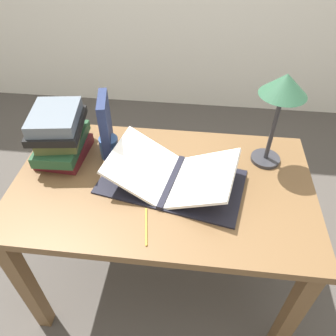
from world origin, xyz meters
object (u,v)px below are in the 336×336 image
object	(u,v)px
coffee_mug	(109,148)
pencil	(146,226)
reading_lamp	(283,93)
open_book	(172,176)
book_stack_tall	(60,135)
book_standing_upright	(106,127)

from	to	relation	value
coffee_mug	pencil	size ratio (longest dim) A/B	0.66
reading_lamp	pencil	bearing A→B (deg)	-137.81
reading_lamp	coffee_mug	bearing A→B (deg)	-175.63
open_book	book_stack_tall	world-z (taller)	book_stack_tall
book_stack_tall	coffee_mug	distance (m)	0.21
open_book	reading_lamp	xyz separation A→B (m)	(0.39, 0.18, 0.29)
open_book	book_stack_tall	bearing A→B (deg)	178.25
reading_lamp	book_standing_upright	bearing A→B (deg)	-177.70
open_book	coffee_mug	xyz separation A→B (m)	(-0.28, 0.13, 0.01)
reading_lamp	pencil	size ratio (longest dim) A/B	2.52
book_stack_tall	book_standing_upright	distance (m)	0.20
open_book	pencil	bearing A→B (deg)	-94.47
open_book	coffee_mug	bearing A→B (deg)	166.85
reading_lamp	open_book	bearing A→B (deg)	-154.97
coffee_mug	pencil	world-z (taller)	coffee_mug
book_stack_tall	pencil	size ratio (longest dim) A/B	1.84
book_stack_tall	coffee_mug	xyz separation A→B (m)	(0.20, 0.02, -0.06)
book_standing_upright	coffee_mug	distance (m)	0.09
book_standing_upright	reading_lamp	world-z (taller)	reading_lamp
coffee_mug	reading_lamp	bearing A→B (deg)	4.37
reading_lamp	pencil	world-z (taller)	reading_lamp
book_stack_tall	book_standing_upright	world-z (taller)	book_standing_upright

